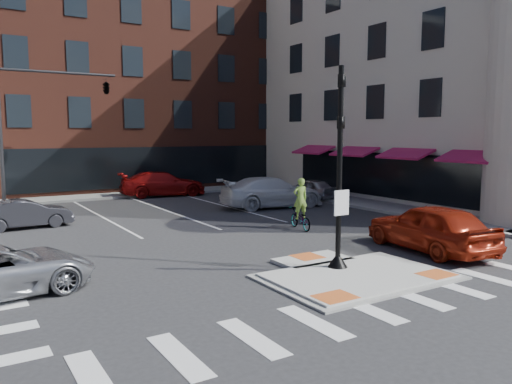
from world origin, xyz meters
TOP-DOWN VIEW (x-y plane):
  - ground at (0.00, 0.00)m, footprint 120.00×120.00m
  - refuge_island at (0.00, -0.26)m, footprint 5.40×4.65m
  - sidewalk_e at (10.80, 10.00)m, footprint 3.00×24.00m
  - sidewalk_n at (3.00, 22.00)m, footprint 26.00×3.00m
  - building_n at (3.00, 31.99)m, footprint 24.40×18.40m
  - building_e at (21.54, 11.50)m, footprint 21.90×23.90m
  - building_far_left at (-4.00, 52.00)m, footprint 10.00×12.00m
  - building_far_right at (9.00, 54.00)m, footprint 12.00×12.00m
  - signal_pole at (0.00, 0.40)m, footprint 0.60×0.60m
  - mast_arm_signal at (-3.47, 18.00)m, footprint 6.10×2.24m
  - red_sedan at (4.45, 0.64)m, footprint 2.66×5.26m
  - white_pickup at (5.53, 12.36)m, footprint 6.20×3.22m
  - bg_car_dark at (-7.12, 12.86)m, footprint 3.92×1.59m
  - bg_car_silver at (9.50, 14.00)m, footprint 1.93×4.00m
  - bg_car_red at (2.20, 20.48)m, footprint 5.89×3.11m
  - cyclist at (3.00, 6.32)m, footprint 0.91×1.85m

SIDE VIEW (x-z plane):
  - ground at x=0.00m, z-range 0.00..0.00m
  - refuge_island at x=0.00m, z-range -0.01..0.11m
  - sidewalk_e at x=10.80m, z-range 0.00..0.15m
  - sidewalk_n at x=3.00m, z-range 0.00..0.15m
  - bg_car_dark at x=-7.12m, z-range 0.00..1.27m
  - bg_car_silver at x=9.50m, z-range 0.00..1.32m
  - cyclist at x=3.00m, z-range -0.36..1.87m
  - bg_car_red at x=2.20m, z-range 0.00..1.63m
  - red_sedan at x=4.45m, z-range 0.00..1.72m
  - white_pickup at x=5.53m, z-range 0.00..1.72m
  - signal_pole at x=0.00m, z-range -0.63..5.35m
  - building_far_left at x=-4.00m, z-range 0.00..10.00m
  - building_far_right at x=9.00m, z-range 0.00..12.00m
  - mast_arm_signal at x=-3.47m, z-range 2.21..10.21m
  - building_n at x=3.00m, z-range 0.05..15.55m
  - building_e at x=21.54m, z-range -0.81..16.89m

